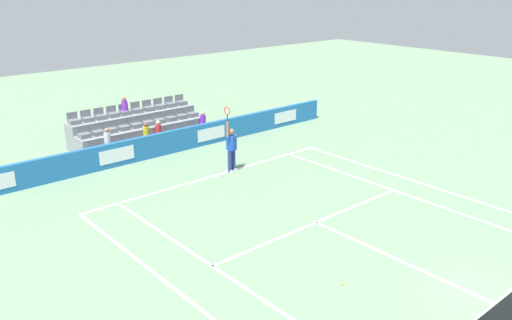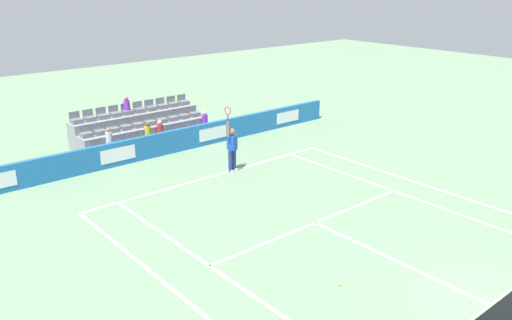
# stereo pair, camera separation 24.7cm
# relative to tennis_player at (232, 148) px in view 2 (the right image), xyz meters

# --- Properties ---
(line_baseline) EXTENTS (10.97, 0.10, 0.01)m
(line_baseline) POSITION_rel_tennis_player_xyz_m (0.86, -0.04, -0.99)
(line_baseline) COLOR white
(line_baseline) RESTS_ON ground
(line_service) EXTENTS (8.23, 0.10, 0.01)m
(line_service) POSITION_rel_tennis_player_xyz_m (0.86, 5.45, -0.99)
(line_service) COLOR white
(line_service) RESTS_ON ground
(line_centre_service) EXTENTS (0.10, 6.40, 0.01)m
(line_centre_service) POSITION_rel_tennis_player_xyz_m (0.86, 8.65, -0.99)
(line_centre_service) COLOR white
(line_centre_service) RESTS_ON ground
(line_singles_sideline_left) EXTENTS (0.10, 11.89, 0.01)m
(line_singles_sideline_left) POSITION_rel_tennis_player_xyz_m (4.97, 5.90, -0.99)
(line_singles_sideline_left) COLOR white
(line_singles_sideline_left) RESTS_ON ground
(line_singles_sideline_right) EXTENTS (0.10, 11.89, 0.01)m
(line_singles_sideline_right) POSITION_rel_tennis_player_xyz_m (-3.26, 5.90, -0.99)
(line_singles_sideline_right) COLOR white
(line_singles_sideline_right) RESTS_ON ground
(line_doubles_sideline_left) EXTENTS (0.10, 11.89, 0.01)m
(line_doubles_sideline_left) POSITION_rel_tennis_player_xyz_m (6.34, 5.90, -0.99)
(line_doubles_sideline_left) COLOR white
(line_doubles_sideline_left) RESTS_ON ground
(line_doubles_sideline_right) EXTENTS (0.10, 11.89, 0.01)m
(line_doubles_sideline_right) POSITION_rel_tennis_player_xyz_m (-4.63, 5.90, -0.99)
(line_doubles_sideline_right) COLOR white
(line_doubles_sideline_right) RESTS_ON ground
(line_centre_mark) EXTENTS (0.10, 0.20, 0.01)m
(line_centre_mark) POSITION_rel_tennis_player_xyz_m (0.86, 0.06, -0.99)
(line_centre_mark) COLOR white
(line_centre_mark) RESTS_ON ground
(sponsor_barrier) EXTENTS (19.09, 0.22, 1.02)m
(sponsor_barrier) POSITION_rel_tennis_player_xyz_m (0.86, -3.56, -0.48)
(sponsor_barrier) COLOR #1E66AD
(sponsor_barrier) RESTS_ON ground
(tennis_player) EXTENTS (0.53, 0.40, 2.85)m
(tennis_player) POSITION_rel_tennis_player_xyz_m (0.00, 0.00, 0.00)
(tennis_player) COLOR navy
(tennis_player) RESTS_ON ground
(stadium_stand) EXTENTS (6.20, 2.85, 2.13)m
(stadium_stand) POSITION_rel_tennis_player_xyz_m (0.86, -5.86, -0.45)
(stadium_stand) COLOR gray
(stadium_stand) RESTS_ON ground
(loose_tennis_ball) EXTENTS (0.07, 0.07, 0.07)m
(loose_tennis_ball) POSITION_rel_tennis_player_xyz_m (3.00, 8.36, -0.96)
(loose_tennis_ball) COLOR #D1E533
(loose_tennis_ball) RESTS_ON ground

